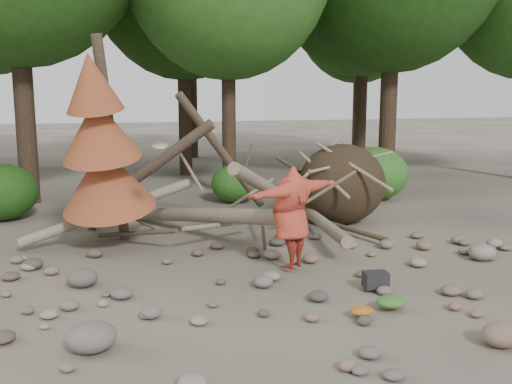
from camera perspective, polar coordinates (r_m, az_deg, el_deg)
name	(u,v)px	position (r m, az deg, el deg)	size (l,w,h in m)	color
ground	(311,289)	(9.57, 5.53, -9.60)	(120.00, 120.00, 0.00)	#514C44
deadfall_pile	(321,187)	(13.90, 6.55, 0.50)	(8.55, 5.24, 3.30)	#332619
dead_conifer	(102,148)	(11.75, -15.16, 4.25)	(2.06, 2.16, 4.35)	#4C3F30
bush_left	(1,192)	(15.83, -24.13, -0.02)	(1.80, 1.80, 1.44)	#1F4C14
bush_mid	(235,184)	(16.89, -2.15, 0.84)	(1.40, 1.40, 1.12)	#2A601C
bush_right	(375,173)	(17.69, 11.80, 1.82)	(2.00, 2.00, 1.60)	#347223
frisbee_thrower	(291,217)	(10.19, 3.55, -2.53)	(3.54, 1.60, 2.29)	#AF3727
backpack	(375,283)	(9.59, 11.86, -8.91)	(0.39, 0.26, 0.26)	black
cloth_green	(391,305)	(8.82, 13.35, -10.93)	(0.46, 0.38, 0.17)	#376528
cloth_orange	(362,314)	(8.46, 10.54, -11.91)	(0.35, 0.28, 0.13)	#9E591B
boulder_front_left	(91,337)	(7.57, -16.16, -13.76)	(0.63, 0.57, 0.38)	#686057
boulder_front_right	(502,335)	(8.07, 23.37, -12.96)	(0.51, 0.46, 0.31)	#775E4A
boulder_mid_right	(482,252)	(11.89, 21.68, -5.62)	(0.53, 0.48, 0.32)	gray
boulder_mid_left	(82,278)	(10.00, -16.97, -8.21)	(0.51, 0.46, 0.31)	#59524B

